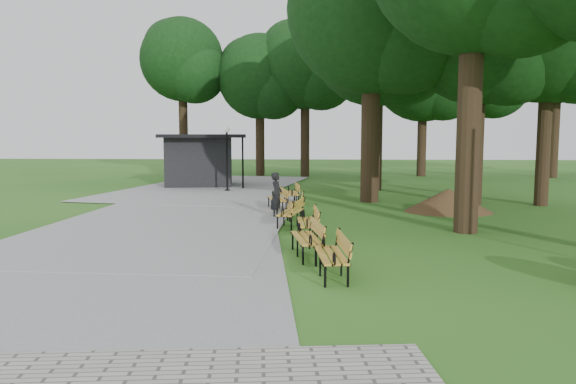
{
  "coord_description": "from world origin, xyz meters",
  "views": [
    {
      "loc": [
        0.94,
        -15.71,
        2.9
      ],
      "look_at": [
        0.08,
        1.28,
        1.1
      ],
      "focal_mm": 33.36,
      "sensor_mm": 36.0,
      "label": 1
    }
  ],
  "objects_px": {
    "bench_2": "(307,223)",
    "bench_6": "(291,193)",
    "lawn_tree_4": "(377,39)",
    "person": "(277,195)",
    "dirt_mound": "(448,200)",
    "lawn_tree_5": "(549,29)",
    "lawn_tree_1": "(480,33)",
    "bench_3": "(291,212)",
    "bench_1": "(307,238)",
    "kiosk": "(200,160)",
    "bench_0": "(331,255)",
    "lawn_tree_2": "(372,10)",
    "bench_5": "(277,199)",
    "lamp_post": "(227,145)",
    "bench_4": "(295,205)"
  },
  "relations": [
    {
      "from": "dirt_mound",
      "to": "bench_1",
      "type": "bearing_deg",
      "value": -123.97
    },
    {
      "from": "dirt_mound",
      "to": "lawn_tree_1",
      "type": "bearing_deg",
      "value": 55.55
    },
    {
      "from": "kiosk",
      "to": "bench_0",
      "type": "bearing_deg",
      "value": -78.18
    },
    {
      "from": "bench_1",
      "to": "person",
      "type": "bearing_deg",
      "value": -179.98
    },
    {
      "from": "person",
      "to": "bench_5",
      "type": "relative_size",
      "value": 0.84
    },
    {
      "from": "dirt_mound",
      "to": "bench_3",
      "type": "xyz_separation_m",
      "value": [
        -5.87,
        -3.5,
        -0.01
      ]
    },
    {
      "from": "person",
      "to": "lawn_tree_4",
      "type": "height_order",
      "value": "lawn_tree_4"
    },
    {
      "from": "dirt_mound",
      "to": "bench_4",
      "type": "distance_m",
      "value": 6.02
    },
    {
      "from": "dirt_mound",
      "to": "bench_2",
      "type": "relative_size",
      "value": 1.47
    },
    {
      "from": "dirt_mound",
      "to": "bench_3",
      "type": "height_order",
      "value": "dirt_mound"
    },
    {
      "from": "lamp_post",
      "to": "lawn_tree_5",
      "type": "height_order",
      "value": "lawn_tree_5"
    },
    {
      "from": "kiosk",
      "to": "lawn_tree_2",
      "type": "bearing_deg",
      "value": -45.29
    },
    {
      "from": "bench_2",
      "to": "kiosk",
      "type": "bearing_deg",
      "value": -161.57
    },
    {
      "from": "bench_4",
      "to": "lawn_tree_1",
      "type": "bearing_deg",
      "value": 118.15
    },
    {
      "from": "lawn_tree_2",
      "to": "bench_2",
      "type": "bearing_deg",
      "value": -106.99
    },
    {
      "from": "bench_5",
      "to": "lawn_tree_5",
      "type": "bearing_deg",
      "value": 88.08
    },
    {
      "from": "lamp_post",
      "to": "lawn_tree_2",
      "type": "height_order",
      "value": "lawn_tree_2"
    },
    {
      "from": "dirt_mound",
      "to": "lawn_tree_5",
      "type": "relative_size",
      "value": 0.27
    },
    {
      "from": "lamp_post",
      "to": "bench_0",
      "type": "xyz_separation_m",
      "value": [
        4.89,
        -16.65,
        -1.97
      ]
    },
    {
      "from": "bench_5",
      "to": "bench_6",
      "type": "xyz_separation_m",
      "value": [
        0.46,
        2.2,
        0.0
      ]
    },
    {
      "from": "lawn_tree_2",
      "to": "lamp_post",
      "type": "bearing_deg",
      "value": 150.24
    },
    {
      "from": "lawn_tree_4",
      "to": "lawn_tree_5",
      "type": "bearing_deg",
      "value": -44.38
    },
    {
      "from": "bench_3",
      "to": "lawn_tree_5",
      "type": "height_order",
      "value": "lawn_tree_5"
    },
    {
      "from": "kiosk",
      "to": "person",
      "type": "bearing_deg",
      "value": -73.3
    },
    {
      "from": "bench_2",
      "to": "lawn_tree_1",
      "type": "distance_m",
      "value": 12.52
    },
    {
      "from": "bench_1",
      "to": "bench_2",
      "type": "height_order",
      "value": "same"
    },
    {
      "from": "bench_0",
      "to": "lawn_tree_5",
      "type": "relative_size",
      "value": 0.19
    },
    {
      "from": "bench_6",
      "to": "lawn_tree_4",
      "type": "bearing_deg",
      "value": 136.97
    },
    {
      "from": "person",
      "to": "lawn_tree_1",
      "type": "distance_m",
      "value": 11.09
    },
    {
      "from": "bench_5",
      "to": "bench_0",
      "type": "bearing_deg",
      "value": -1.94
    },
    {
      "from": "lawn_tree_5",
      "to": "lawn_tree_4",
      "type": "bearing_deg",
      "value": 135.62
    },
    {
      "from": "lamp_post",
      "to": "bench_6",
      "type": "relative_size",
      "value": 1.78
    },
    {
      "from": "bench_2",
      "to": "bench_6",
      "type": "xyz_separation_m",
      "value": [
        -0.79,
        7.76,
        0.0
      ]
    },
    {
      "from": "bench_2",
      "to": "lawn_tree_4",
      "type": "height_order",
      "value": "lawn_tree_4"
    },
    {
      "from": "bench_0",
      "to": "bench_3",
      "type": "distance_m",
      "value": 6.24
    },
    {
      "from": "bench_3",
      "to": "lawn_tree_5",
      "type": "relative_size",
      "value": 0.19
    },
    {
      "from": "lamp_post",
      "to": "bench_4",
      "type": "distance_m",
      "value": 9.67
    },
    {
      "from": "bench_5",
      "to": "lawn_tree_2",
      "type": "xyz_separation_m",
      "value": [
        3.86,
        2.97,
        7.79
      ]
    },
    {
      "from": "bench_1",
      "to": "lawn_tree_1",
      "type": "height_order",
      "value": "lawn_tree_1"
    },
    {
      "from": "person",
      "to": "dirt_mound",
      "type": "relative_size",
      "value": 0.57
    },
    {
      "from": "person",
      "to": "kiosk",
      "type": "distance_m",
      "value": 12.78
    },
    {
      "from": "person",
      "to": "bench_2",
      "type": "bearing_deg",
      "value": -149.65
    },
    {
      "from": "bench_1",
      "to": "lawn_tree_5",
      "type": "distance_m",
      "value": 15.38
    },
    {
      "from": "bench_6",
      "to": "lawn_tree_4",
      "type": "distance_m",
      "value": 10.39
    },
    {
      "from": "bench_6",
      "to": "lawn_tree_5",
      "type": "xyz_separation_m",
      "value": [
        10.41,
        -0.18,
        6.74
      ]
    },
    {
      "from": "lamp_post",
      "to": "bench_5",
      "type": "relative_size",
      "value": 1.78
    },
    {
      "from": "dirt_mound",
      "to": "kiosk",
      "type": "bearing_deg",
      "value": 139.61
    },
    {
      "from": "person",
      "to": "lawn_tree_4",
      "type": "xyz_separation_m",
      "value": [
        4.54,
        9.82,
        7.08
      ]
    },
    {
      "from": "bench_0",
      "to": "lamp_post",
      "type": "bearing_deg",
      "value": -169.75
    },
    {
      "from": "lawn_tree_2",
      "to": "lawn_tree_1",
      "type": "bearing_deg",
      "value": -7.39
    }
  ]
}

